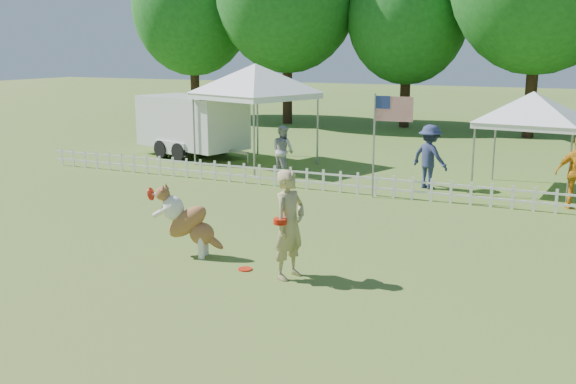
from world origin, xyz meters
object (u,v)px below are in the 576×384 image
Objects in this scene: dog at (188,222)px; cargo_trailer at (192,126)px; frisbee_on_turf at (245,269)px; flag_pole at (374,146)px; canopy_tent_left at (256,116)px; canopy_tent_right at (530,143)px; handler at (289,224)px; spectator_a at (283,150)px; spectator_b at (430,157)px.

dog is 0.27× the size of cargo_trailer.
frisbee_on_turf is at bearing -35.71° from cargo_trailer.
dog reaches higher than frisbee_on_turf.
flag_pole reaches higher than cargo_trailer.
canopy_tent_left reaches higher than dog.
canopy_tent_right is at bearing 29.65° from flag_pole.
canopy_tent_left is (-5.62, 9.61, 0.71)m from handler.
canopy_tent_right is at bearing 46.27° from dog.
handler is 0.57× the size of canopy_tent_left.
cargo_trailer is (-7.66, 10.17, 1.10)m from frisbee_on_turf.
canopy_tent_right is (4.03, 8.91, 1.33)m from frisbee_on_turf.
cargo_trailer is at bearing -171.80° from canopy_tent_left.
cargo_trailer is at bearing 179.89° from canopy_tent_right.
canopy_tent_right is 7.16m from spectator_a.
flag_pole is at bearing 176.91° from spectator_a.
canopy_tent_left is 2.11× the size of spectator_a.
canopy_tent_right is 1.71× the size of spectator_a.
spectator_b is (0.59, 8.24, -0.05)m from handler.
spectator_b is (2.81, 7.97, 0.23)m from dog.
cargo_trailer is 2.80× the size of spectator_b.
canopy_tent_right is at bearing 11.16° from cargo_trailer.
canopy_tent_right is 2.68m from spectator_b.
handler is 0.69× the size of flag_pole.
spectator_a is (-1.73, 7.94, 0.11)m from dog.
frisbee_on_turf is at bearing 134.25° from spectator_a.
dog is 0.75× the size of spectator_b.
canopy_tent_left is 1.21× the size of flag_pole.
canopy_tent_right is (5.37, 8.65, 0.67)m from dog.
canopy_tent_right reaches higher than spectator_a.
dog is at bearing -109.46° from flag_pole.
frisbee_on_turf is at bearing 108.00° from spectator_b.
frisbee_on_turf is 8.41m from spectator_b.
cargo_trailer is at bearing 16.15° from spectator_b.
spectator_a is at bearing 28.47° from spectator_b.
cargo_trailer is at bearing 127.00° from frisbee_on_turf.
canopy_tent_left is 1.84× the size of spectator_b.
dog is 0.86× the size of spectator_a.
frisbee_on_turf is 9.87m from canopy_tent_right.
canopy_tent_left is (-3.39, 9.34, 0.98)m from dog.
handler is 8.26m from spectator_b.
canopy_tent_left is at bearing 15.69° from spectator_b.
dog is 11.76m from cargo_trailer.
dog is at bearing 96.97° from handler.
spectator_a is at bearing -20.85° from canopy_tent_left.
spectator_b is (1.11, 1.76, -0.47)m from flag_pole.
canopy_tent_right reaches higher than cargo_trailer.
cargo_trailer is 3.22× the size of spectator_a.
flag_pole reaches higher than canopy_tent_right.
handler is 1.29m from frisbee_on_turf.
flag_pole reaches higher than dog.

